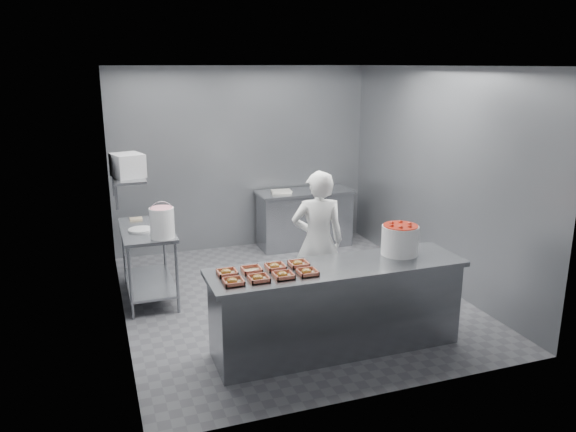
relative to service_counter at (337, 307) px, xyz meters
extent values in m
plane|color=#4C4C51|center=(0.00, 1.35, -0.45)|extent=(4.50, 4.50, 0.00)
plane|color=white|center=(0.00, 1.35, 2.35)|extent=(4.50, 4.50, 0.00)
cube|color=slate|center=(0.00, 3.60, 0.95)|extent=(4.00, 0.04, 2.80)
cube|color=slate|center=(-2.00, 1.35, 0.95)|extent=(0.04, 4.50, 2.80)
cube|color=slate|center=(2.00, 1.35, 0.95)|extent=(0.04, 4.50, 2.80)
cube|color=slate|center=(0.00, 0.00, 0.42)|extent=(2.60, 0.70, 0.05)
cube|color=slate|center=(0.00, 0.00, -0.03)|extent=(2.50, 0.64, 0.85)
cube|color=slate|center=(-1.65, 1.95, 0.43)|extent=(0.60, 1.20, 0.04)
cube|color=slate|center=(-1.65, 1.95, -0.25)|extent=(0.56, 1.15, 0.03)
cylinder|color=slate|center=(-1.91, 1.39, -0.01)|extent=(0.04, 0.04, 0.88)
cylinder|color=slate|center=(-1.39, 1.39, -0.01)|extent=(0.04, 0.04, 0.88)
cylinder|color=slate|center=(-1.91, 2.51, -0.01)|extent=(0.04, 0.04, 0.88)
cylinder|color=slate|center=(-1.39, 2.51, -0.01)|extent=(0.04, 0.04, 0.88)
cube|color=slate|center=(0.90, 3.25, 0.42)|extent=(1.50, 0.60, 0.05)
cube|color=slate|center=(0.90, 3.25, -0.03)|extent=(1.44, 0.55, 0.85)
cube|color=slate|center=(-1.82, 1.95, 1.10)|extent=(0.35, 0.90, 0.03)
cube|color=tan|center=(-1.09, -0.12, 0.47)|extent=(0.18, 0.18, 0.04)
cube|color=white|center=(-1.04, -0.11, 0.46)|extent=(0.10, 0.06, 0.00)
ellipsoid|color=#AA7E2A|center=(-1.10, -0.12, 0.48)|extent=(0.10, 0.10, 0.05)
cube|color=tan|center=(-0.85, -0.12, 0.47)|extent=(0.18, 0.18, 0.04)
cube|color=white|center=(-0.80, -0.11, 0.46)|extent=(0.10, 0.06, 0.00)
ellipsoid|color=#AA7E2A|center=(-0.86, -0.12, 0.48)|extent=(0.10, 0.10, 0.05)
cube|color=tan|center=(-0.61, -0.12, 0.47)|extent=(0.18, 0.18, 0.04)
cube|color=white|center=(-0.56, -0.11, 0.46)|extent=(0.10, 0.06, 0.00)
ellipsoid|color=#AA7E2A|center=(-0.62, -0.12, 0.48)|extent=(0.10, 0.10, 0.05)
cube|color=tan|center=(-0.37, -0.12, 0.47)|extent=(0.18, 0.18, 0.04)
cube|color=white|center=(-0.32, -0.11, 0.46)|extent=(0.10, 0.06, 0.00)
ellipsoid|color=#AA7E2A|center=(-0.38, -0.12, 0.48)|extent=(0.10, 0.10, 0.05)
cube|color=tan|center=(-1.09, 0.12, 0.47)|extent=(0.18, 0.18, 0.04)
cube|color=white|center=(-1.04, 0.14, 0.46)|extent=(0.10, 0.06, 0.00)
ellipsoid|color=#AA7E2A|center=(-1.10, 0.12, 0.48)|extent=(0.10, 0.10, 0.05)
cube|color=tan|center=(-0.85, 0.12, 0.47)|extent=(0.18, 0.18, 0.04)
cube|color=white|center=(-0.80, 0.14, 0.46)|extent=(0.10, 0.06, 0.00)
cube|color=tan|center=(-0.61, 0.12, 0.47)|extent=(0.18, 0.18, 0.04)
cube|color=white|center=(-0.56, 0.14, 0.46)|extent=(0.10, 0.06, 0.00)
ellipsoid|color=#AA7E2A|center=(-0.62, 0.12, 0.48)|extent=(0.10, 0.10, 0.05)
cube|color=tan|center=(-0.37, 0.12, 0.47)|extent=(0.18, 0.18, 0.04)
cube|color=white|center=(-0.32, 0.14, 0.46)|extent=(0.10, 0.06, 0.00)
ellipsoid|color=#AA7E2A|center=(-0.38, 0.12, 0.48)|extent=(0.10, 0.10, 0.05)
imported|color=white|center=(0.19, 0.97, 0.38)|extent=(0.68, 0.53, 1.67)
cylinder|color=white|center=(0.75, 0.10, 0.60)|extent=(0.38, 0.38, 0.31)
cylinder|color=red|center=(0.75, 0.10, 0.74)|extent=(0.36, 0.36, 0.04)
cylinder|color=white|center=(-1.51, 1.51, 0.62)|extent=(0.28, 0.28, 0.35)
cylinder|color=#D66B74|center=(-1.51, 1.51, 0.79)|extent=(0.26, 0.26, 0.02)
torus|color=slate|center=(-1.51, 1.51, 0.73)|extent=(0.29, 0.01, 0.29)
cylinder|color=white|center=(-1.73, 1.88, 0.46)|extent=(0.33, 0.33, 0.02)
cube|color=#CCB28C|center=(-1.74, 2.39, 0.46)|extent=(0.15, 0.13, 0.02)
cube|color=gray|center=(-1.82, 1.85, 1.25)|extent=(0.40, 0.43, 0.27)
cube|color=silver|center=(0.52, 3.25, 0.46)|extent=(0.34, 0.27, 0.04)
camera|label=1|loc=(-2.19, -4.75, 2.37)|focal=35.00mm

